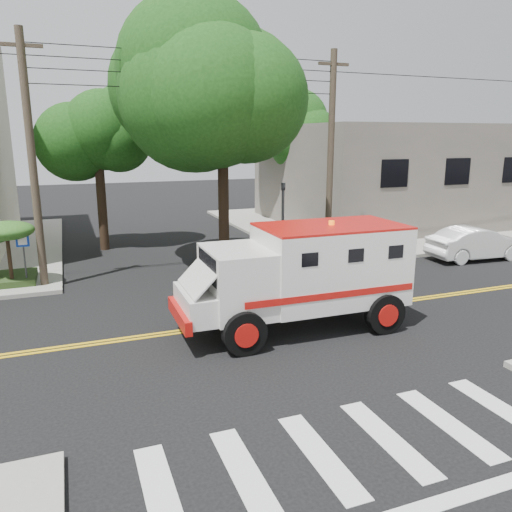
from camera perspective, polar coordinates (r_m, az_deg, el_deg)
name	(u,v)px	position (r m, az deg, el deg)	size (l,w,h in m)	color
ground	(241,323)	(15.07, -1.68, -7.70)	(100.00, 100.00, 0.00)	black
sidewalk_ne	(371,223)	(32.76, 13.03, 3.68)	(17.00, 17.00, 0.15)	gray
building_right	(389,173)	(33.66, 14.99, 9.10)	(14.00, 12.00, 6.00)	#645F56
utility_pole_left	(33,164)	(19.33, -24.17, 9.52)	(0.28, 0.28, 9.00)	#382D23
utility_pole_right	(330,159)	(22.34, 8.50, 10.90)	(0.28, 0.28, 9.00)	#382D23
tree_main	(235,91)	(20.63, -2.45, 18.34)	(6.08, 5.70, 9.85)	black
tree_left	(104,131)	(25.14, -16.98, 13.55)	(4.48, 4.20, 7.70)	black
tree_right	(292,126)	(32.01, 4.10, 14.59)	(4.80, 4.50, 8.20)	black
traffic_signal	(283,216)	(20.91, 3.08, 4.60)	(0.15, 0.18, 3.60)	#3F3F42
accessibility_sign	(24,252)	(19.94, -25.01, 0.39)	(0.45, 0.10, 2.02)	#3F3F42
armored_truck	(303,271)	(14.29, 5.44, -1.74)	(6.62, 2.75, 3.00)	silver
parked_sedan	(477,243)	(24.70, 23.91, 1.34)	(1.58, 4.52, 1.49)	silver
pedestrian_a	(339,239)	(22.23, 9.48, 1.95)	(0.67, 0.44, 1.85)	gray
pedestrian_b	(365,237)	(22.91, 12.31, 2.15)	(0.89, 0.70, 1.84)	gray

